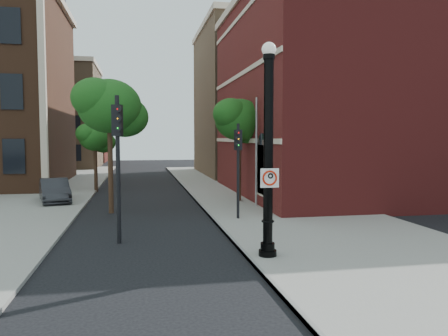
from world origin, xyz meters
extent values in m
plane|color=black|center=(0.00, 0.00, 0.00)|extent=(120.00, 120.00, 0.00)
cube|color=gray|center=(6.00, 10.00, 0.06)|extent=(8.00, 60.00, 0.12)
cube|color=gray|center=(-9.00, 18.00, 0.06)|extent=(10.00, 50.00, 0.12)
cube|color=gray|center=(2.05, 10.00, 0.07)|extent=(0.10, 60.00, 0.14)
cube|color=maroon|center=(16.00, 14.00, 6.00)|extent=(22.00, 16.00, 12.00)
cube|color=beige|center=(16.00, 14.00, 12.25)|extent=(22.30, 16.30, 0.50)
cube|color=black|center=(4.96, 9.00, 2.00)|extent=(0.08, 1.40, 2.40)
cube|color=beige|center=(4.97, 14.00, 3.50)|extent=(0.06, 16.00, 0.25)
cube|color=beige|center=(4.97, 14.00, 7.50)|extent=(0.06, 16.00, 0.25)
cube|color=beige|center=(4.97, 14.00, 11.00)|extent=(0.06, 16.00, 0.25)
cube|color=beige|center=(-7.00, 17.00, 7.00)|extent=(0.40, 0.40, 14.00)
cube|color=brown|center=(-12.00, 44.00, 6.00)|extent=(12.00, 12.00, 12.00)
cube|color=maroon|center=(-12.00, 58.00, 5.00)|extent=(12.00, 12.00, 10.00)
cube|color=brown|center=(16.00, 30.00, 7.00)|extent=(22.00, 14.00, 14.00)
cylinder|color=black|center=(2.62, 0.20, 0.15)|extent=(0.55, 0.55, 0.29)
cylinder|color=black|center=(2.62, 0.20, 0.39)|extent=(0.43, 0.43, 0.24)
cylinder|color=black|center=(2.62, 0.20, 3.12)|extent=(0.29, 0.29, 5.65)
torus|color=black|center=(2.62, 0.20, 1.17)|extent=(0.39, 0.39, 0.06)
cylinder|color=black|center=(2.62, 0.20, 6.02)|extent=(0.35, 0.35, 0.15)
sphere|color=silver|center=(2.62, 0.20, 6.23)|extent=(0.43, 0.43, 0.43)
cube|color=white|center=(2.62, 0.04, 2.49)|extent=(0.57, 0.03, 0.57)
cube|color=black|center=(2.62, 0.04, 2.75)|extent=(0.57, 0.02, 0.05)
cube|color=black|center=(2.62, 0.04, 2.23)|extent=(0.57, 0.02, 0.05)
cube|color=black|center=(2.36, 0.03, 2.49)|extent=(0.05, 0.01, 0.57)
cube|color=black|center=(2.88, 0.04, 2.49)|extent=(0.05, 0.01, 0.57)
torus|color=red|center=(2.62, 0.04, 2.49)|extent=(0.46, 0.06, 0.45)
cube|color=red|center=(2.62, 0.04, 2.49)|extent=(0.32, 0.01, 0.32)
cube|color=black|center=(2.57, 0.03, 2.49)|extent=(0.05, 0.01, 0.27)
torus|color=black|center=(2.64, 0.04, 2.55)|extent=(0.18, 0.06, 0.18)
cylinder|color=black|center=(2.62, 0.04, 2.74)|extent=(0.03, 0.02, 0.03)
imported|color=#29292D|center=(-5.83, 13.49, 0.69)|extent=(2.44, 4.41, 1.38)
cylinder|color=black|center=(-1.85, 3.16, 2.55)|extent=(0.15, 0.15, 5.11)
cube|color=black|center=(-1.85, 3.16, 4.26)|extent=(0.39, 0.37, 1.06)
sphere|color=#E50505|center=(-1.81, 3.00, 4.63)|extent=(0.19, 0.19, 0.19)
sphere|color=#FF8C00|center=(-1.81, 3.00, 4.31)|extent=(0.19, 0.19, 0.19)
sphere|color=#00E519|center=(-1.81, 3.00, 3.99)|extent=(0.19, 0.19, 0.19)
cylinder|color=black|center=(3.11, 6.33, 2.14)|extent=(0.12, 0.12, 4.28)
cube|color=black|center=(3.11, 6.33, 3.57)|extent=(0.34, 0.33, 0.89)
sphere|color=#E50505|center=(3.05, 6.19, 3.88)|extent=(0.16, 0.16, 0.16)
sphere|color=#FF8C00|center=(3.05, 6.19, 3.61)|extent=(0.16, 0.16, 0.16)
sphere|color=#00E519|center=(3.05, 6.19, 3.34)|extent=(0.16, 0.16, 0.16)
cylinder|color=#999999|center=(4.80, 9.50, 2.86)|extent=(0.11, 0.11, 5.72)
cylinder|color=#301D13|center=(-2.50, 9.47, 2.41)|extent=(0.24, 0.24, 4.83)
ellipsoid|color=#154A13|center=(-2.50, 9.47, 5.17)|extent=(3.03, 3.03, 2.58)
ellipsoid|color=#154A13|center=(-1.81, 10.02, 4.69)|extent=(2.34, 2.34, 1.99)
ellipsoid|color=#154A13|center=(-3.12, 9.05, 5.52)|extent=(2.21, 2.21, 1.88)
cylinder|color=#301D13|center=(-4.02, 18.28, 1.72)|extent=(0.24, 0.24, 3.44)
ellipsoid|color=#154A13|center=(-4.02, 18.28, 3.69)|extent=(2.17, 2.17, 1.84)
ellipsoid|color=#154A13|center=(-3.53, 18.67, 3.35)|extent=(1.67, 1.67, 1.42)
ellipsoid|color=#154A13|center=(-4.47, 17.98, 3.94)|extent=(1.57, 1.57, 1.34)
cylinder|color=#301D13|center=(4.38, 11.63, 2.18)|extent=(0.24, 0.24, 4.35)
ellipsoid|color=#154A13|center=(4.38, 11.63, 4.66)|extent=(2.73, 2.73, 2.32)
ellipsoid|color=#154A13|center=(5.00, 12.13, 4.23)|extent=(2.11, 2.11, 1.80)
ellipsoid|color=#154A13|center=(3.82, 11.26, 4.97)|extent=(1.99, 1.99, 1.69)
camera|label=1|loc=(-1.14, -12.22, 3.67)|focal=35.00mm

